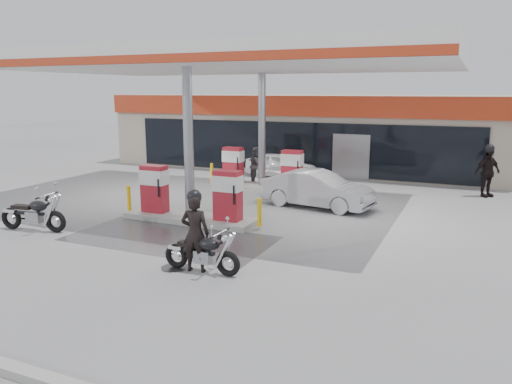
# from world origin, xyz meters

# --- Properties ---
(ground) EXTENTS (90.00, 90.00, 0.00)m
(ground) POSITION_xyz_m (0.00, 0.00, 0.00)
(ground) COLOR gray
(ground) RESTS_ON ground
(wet_patch) EXTENTS (6.00, 3.00, 0.00)m
(wet_patch) POSITION_xyz_m (0.50, 0.00, 0.00)
(wet_patch) COLOR #4C4C4F
(wet_patch) RESTS_ON ground
(drain_cover) EXTENTS (0.70, 0.70, 0.01)m
(drain_cover) POSITION_xyz_m (2.00, -2.00, 0.00)
(drain_cover) COLOR #38383A
(drain_cover) RESTS_ON ground
(store_building) EXTENTS (22.00, 8.22, 4.00)m
(store_building) POSITION_xyz_m (0.01, 15.94, 2.01)
(store_building) COLOR #AAA18F
(store_building) RESTS_ON ground
(canopy) EXTENTS (16.00, 10.02, 5.51)m
(canopy) POSITION_xyz_m (0.00, 5.00, 5.27)
(canopy) COLOR silver
(canopy) RESTS_ON ground
(pump_island_near) EXTENTS (5.14, 1.30, 1.78)m
(pump_island_near) POSITION_xyz_m (0.00, 2.00, 0.71)
(pump_island_near) COLOR #9E9E99
(pump_island_near) RESTS_ON ground
(pump_island_far) EXTENTS (5.14, 1.30, 1.78)m
(pump_island_far) POSITION_xyz_m (0.00, 8.00, 0.71)
(pump_island_far) COLOR #9E9E99
(pump_island_far) RESTS_ON ground
(main_motorcycle) EXTENTS (2.02, 0.78, 1.04)m
(main_motorcycle) POSITION_xyz_m (2.78, -2.00, 0.46)
(main_motorcycle) COLOR black
(main_motorcycle) RESTS_ON ground
(biker_main) EXTENTS (0.77, 0.59, 1.88)m
(biker_main) POSITION_xyz_m (2.58, -2.00, 0.94)
(biker_main) COLOR black
(biker_main) RESTS_ON ground
(parked_motorcycle) EXTENTS (2.27, 0.87, 1.17)m
(parked_motorcycle) POSITION_xyz_m (-3.77, -0.99, 0.52)
(parked_motorcycle) COLOR black
(parked_motorcycle) RESTS_ON ground
(sedan_white) EXTENTS (3.64, 1.61, 1.22)m
(sedan_white) POSITION_xyz_m (-0.34, 11.20, 0.61)
(sedan_white) COLOR white
(sedan_white) RESTS_ON ground
(attendant) EXTENTS (0.87, 0.99, 1.73)m
(attendant) POSITION_xyz_m (-0.69, 9.00, 0.86)
(attendant) COLOR #4E4E53
(attendant) RESTS_ON ground
(hatchback_silver) EXTENTS (4.31, 2.05, 1.36)m
(hatchback_silver) POSITION_xyz_m (3.26, 5.60, 0.68)
(hatchback_silver) COLOR #AAADB2
(hatchback_silver) RESTS_ON ground
(parked_car_left) EXTENTS (3.93, 2.04, 1.09)m
(parked_car_left) POSITION_xyz_m (-7.27, 13.09, 0.54)
(parked_car_left) COLOR #93959A
(parked_car_left) RESTS_ON ground
(biker_walking) EXTENTS (1.21, 1.16, 2.02)m
(biker_walking) POSITION_xyz_m (9.00, 10.20, 1.01)
(biker_walking) COLOR black
(biker_walking) RESTS_ON ground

